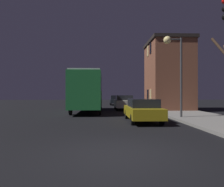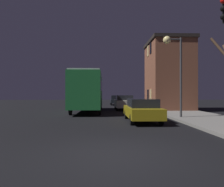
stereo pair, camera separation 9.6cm
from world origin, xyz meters
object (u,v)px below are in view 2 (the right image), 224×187
Objects in this scene: streetlamp at (173,56)px; car_far_lane at (116,100)px; car_mid_lane at (124,102)px; bus at (88,89)px; car_near_lane at (142,110)px.

car_far_lane is at bearing 97.84° from streetlamp.
car_mid_lane is at bearing -88.41° from car_far_lane.
bus reaches higher than car_near_lane.
car_mid_lane is 10.21m from car_far_lane.
streetlamp reaches higher than car_far_lane.
bus is 13.48m from car_far_lane.
streetlamp is 4.14m from car_near_lane.
car_near_lane is at bearing -153.87° from streetlamp.
bus is 8.36m from car_near_lane.
car_mid_lane is at bearing 104.63° from streetlamp.
bus is at bearing -104.04° from car_far_lane.
streetlamp is 1.12× the size of car_near_lane.
car_far_lane is (-2.66, 19.30, -3.26)m from streetlamp.
car_mid_lane is 1.04× the size of car_far_lane.
streetlamp is 19.75m from car_far_lane.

